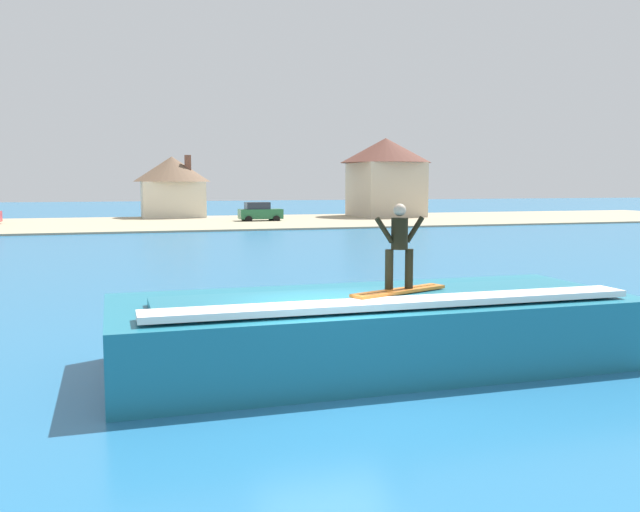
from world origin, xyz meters
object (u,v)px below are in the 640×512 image
at_px(wave_crest, 374,329).
at_px(surfer, 399,242).
at_px(surfboard, 399,291).
at_px(car_far_shore, 260,212).
at_px(house_gabled_white, 385,172).
at_px(house_small_cottage, 172,184).

height_order(wave_crest, surfer, surfer).
relative_size(wave_crest, surfboard, 4.66).
bearing_deg(car_far_shore, house_gabled_white, 18.66).
bearing_deg(house_small_cottage, surfboard, -90.93).
distance_m(wave_crest, house_small_cottage, 59.32).
relative_size(car_far_shore, house_small_cottage, 0.51).
distance_m(wave_crest, surfer, 1.86).
bearing_deg(surfboard, house_small_cottage, 89.07).
bearing_deg(wave_crest, surfboard, -63.46).
bearing_deg(surfer, surfboard, -110.50).
xyz_separation_m(surfer, house_small_cottage, (0.94, 59.72, 1.04)).
relative_size(surfboard, surfer, 1.34).
distance_m(wave_crest, house_gabled_white, 59.30).
distance_m(surfboard, house_small_cottage, 59.84).
height_order(car_far_shore, house_gabled_white, house_gabled_white).
distance_m(car_far_shore, house_gabled_white, 15.81).
xyz_separation_m(wave_crest, surfboard, (0.28, -0.56, 0.83)).
relative_size(wave_crest, surfer, 6.26).
bearing_deg(surfer, car_far_shore, 80.94).
xyz_separation_m(wave_crest, house_gabled_white, (22.84, 54.58, 4.05)).
distance_m(house_gabled_white, house_small_cottage, 22.12).
height_order(surfboard, house_small_cottage, house_small_cottage).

